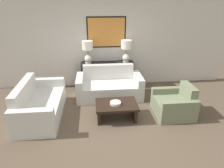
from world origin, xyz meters
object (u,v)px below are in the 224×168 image
object	(u,v)px
decorative_bowl	(116,103)
armchair_near_back_wall	(174,105)
couch_by_back_wall	(109,87)
table_lamp_right	(126,49)
couch_by_side	(40,105)
console_table	(107,75)
table_lamp_left	(88,50)
coffee_table	(116,108)

from	to	relation	value
decorative_bowl	armchair_near_back_wall	xyz separation A→B (m)	(1.46, 0.07, -0.16)
couch_by_back_wall	decorative_bowl	xyz separation A→B (m)	(0.04, -1.20, 0.13)
table_lamp_right	couch_by_back_wall	distance (m)	1.29
couch_by_side	decorative_bowl	bearing A→B (deg)	-9.77
console_table	table_lamp_left	size ratio (longest dim) A/B	2.38
couch_by_side	console_table	bearing A→B (deg)	41.90
table_lamp_right	couch_by_back_wall	size ratio (longest dim) A/B	0.37
console_table	table_lamp_left	bearing A→B (deg)	180.00
decorative_bowl	couch_by_back_wall	bearing A→B (deg)	92.13
table_lamp_left	armchair_near_back_wall	xyz separation A→B (m)	(2.08, -1.81, -0.97)
couch_by_back_wall	decorative_bowl	world-z (taller)	couch_by_back_wall
table_lamp_left	couch_by_side	distance (m)	2.17
table_lamp_left	couch_by_back_wall	size ratio (longest dim) A/B	0.37
table_lamp_left	couch_by_side	world-z (taller)	table_lamp_left
couch_by_back_wall	decorative_bowl	distance (m)	1.21
table_lamp_right	decorative_bowl	xyz separation A→B (m)	(-0.54, -1.88, -0.81)
table_lamp_left	decorative_bowl	distance (m)	2.14
table_lamp_left	coffee_table	bearing A→B (deg)	-70.67
armchair_near_back_wall	table_lamp_right	bearing A→B (deg)	116.99
table_lamp_right	coffee_table	distance (m)	2.15
decorative_bowl	couch_by_side	bearing A→B (deg)	170.23
table_lamp_left	armchair_near_back_wall	distance (m)	2.92
console_table	couch_by_back_wall	size ratio (longest dim) A/B	0.88
coffee_table	decorative_bowl	xyz separation A→B (m)	(-0.02, -0.02, 0.14)
table_lamp_left	armchair_near_back_wall	world-z (taller)	table_lamp_left
console_table	coffee_table	world-z (taller)	console_table
table_lamp_right	couch_by_back_wall	world-z (taller)	table_lamp_right
console_table	couch_by_side	bearing A→B (deg)	-138.10
console_table	table_lamp_left	distance (m)	1.01
table_lamp_right	couch_by_back_wall	bearing A→B (deg)	-130.64
coffee_table	couch_by_back_wall	bearing A→B (deg)	93.38
table_lamp_left	table_lamp_right	world-z (taller)	same
table_lamp_left	table_lamp_right	xyz separation A→B (m)	(1.16, 0.00, 0.00)
console_table	armchair_near_back_wall	xyz separation A→B (m)	(1.50, -1.81, -0.14)
table_lamp_right	decorative_bowl	size ratio (longest dim) A/B	2.63
armchair_near_back_wall	couch_by_side	bearing A→B (deg)	175.81
couch_by_side	decorative_bowl	xyz separation A→B (m)	(1.79, -0.31, 0.13)
couch_by_side	armchair_near_back_wall	size ratio (longest dim) A/B	2.04
console_table	table_lamp_right	xyz separation A→B (m)	(0.58, 0.00, 0.83)
table_lamp_right	decorative_bowl	world-z (taller)	table_lamp_right
couch_by_side	armchair_near_back_wall	xyz separation A→B (m)	(3.25, -0.24, -0.03)
couch_by_back_wall	armchair_near_back_wall	bearing A→B (deg)	-36.97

